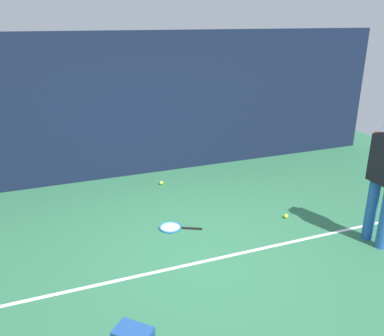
% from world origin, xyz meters
% --- Properties ---
extents(ground_plane, '(12.00, 12.00, 0.00)m').
position_xyz_m(ground_plane, '(0.00, 0.00, 0.00)').
color(ground_plane, '#2D6B47').
extents(back_fence, '(10.00, 0.10, 2.59)m').
position_xyz_m(back_fence, '(0.00, 3.00, 1.29)').
color(back_fence, '#141E38').
rests_on(back_fence, ground).
extents(court_line, '(9.00, 0.05, 0.00)m').
position_xyz_m(court_line, '(0.00, -0.19, 0.00)').
color(court_line, white).
rests_on(court_line, ground).
extents(tennis_racket, '(0.63, 0.44, 0.03)m').
position_xyz_m(tennis_racket, '(-0.17, 0.74, 0.01)').
color(tennis_racket, black).
rests_on(tennis_racket, ground).
extents(tennis_ball_near_player, '(0.07, 0.07, 0.07)m').
position_xyz_m(tennis_ball_near_player, '(0.15, 2.31, 0.03)').
color(tennis_ball_near_player, '#CCE033').
rests_on(tennis_ball_near_player, ground).
extents(tennis_ball_by_fence, '(0.07, 0.07, 0.07)m').
position_xyz_m(tennis_ball_by_fence, '(1.50, 0.41, 0.03)').
color(tennis_ball_by_fence, '#CCE033').
rests_on(tennis_ball_by_fence, ground).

